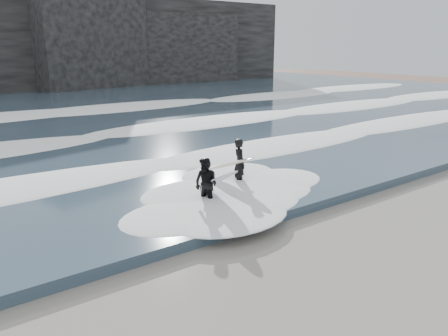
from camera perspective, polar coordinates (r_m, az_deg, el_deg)
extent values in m
plane|color=#845A47|center=(10.41, 18.16, -12.32)|extent=(120.00, 120.00, 0.00)
cube|color=#2F4253|center=(35.32, -23.39, 7.00)|extent=(90.00, 52.00, 0.30)
ellipsoid|color=white|center=(16.69, -7.33, 0.49)|extent=(60.00, 3.20, 0.20)
ellipsoid|color=white|center=(22.93, -15.88, 4.26)|extent=(60.00, 4.00, 0.24)
ellipsoid|color=white|center=(31.42, -21.74, 6.78)|extent=(60.00, 4.80, 0.30)
imported|color=black|center=(14.89, 2.05, 0.58)|extent=(0.60, 0.73, 1.73)
ellipsoid|color=silver|center=(14.68, 0.70, 0.51)|extent=(1.11, 2.20, 0.89)
imported|color=black|center=(12.92, -2.36, -2.13)|extent=(0.80, 0.92, 1.59)
ellipsoid|color=silver|center=(13.13, -0.84, -1.56)|extent=(0.65, 2.00, 1.12)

